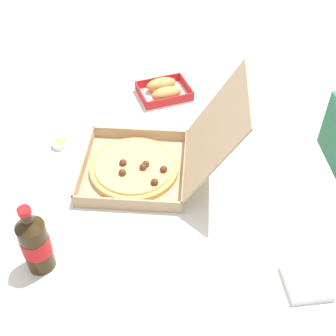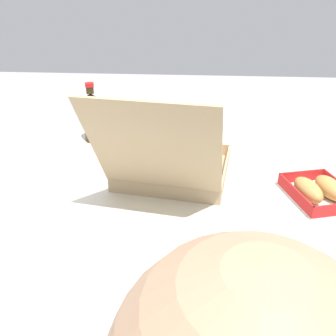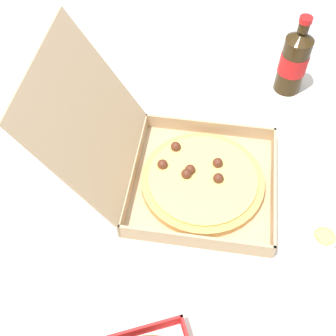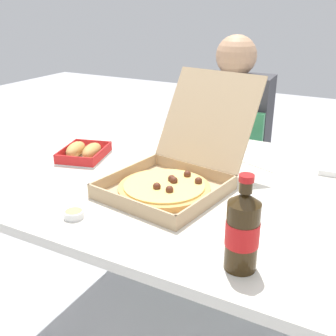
% 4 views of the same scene
% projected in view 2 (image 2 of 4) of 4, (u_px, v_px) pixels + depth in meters
% --- Properties ---
extents(dining_table, '(1.38, 1.00, 0.74)m').
position_uv_depth(dining_table, '(178.00, 214.00, 1.06)').
color(dining_table, silver).
rests_on(dining_table, ground_plane).
extents(pizza_box_open, '(0.40, 0.53, 0.33)m').
position_uv_depth(pizza_box_open, '(172.00, 166.00, 1.09)').
color(pizza_box_open, tan).
rests_on(pizza_box_open, dining_table).
extents(bread_side_box, '(0.20, 0.22, 0.06)m').
position_uv_depth(bread_side_box, '(319.00, 191.00, 1.00)').
color(bread_side_box, white).
rests_on(bread_side_box, dining_table).
extents(cola_bottle, '(0.07, 0.07, 0.22)m').
position_uv_depth(cola_bottle, '(93.00, 117.00, 1.35)').
color(cola_bottle, '#33230F').
rests_on(cola_bottle, dining_table).
extents(paper_menu, '(0.25, 0.22, 0.00)m').
position_uv_depth(paper_menu, '(74.00, 256.00, 0.79)').
color(paper_menu, white).
rests_on(paper_menu, dining_table).
extents(dipping_sauce_cup, '(0.06, 0.06, 0.02)m').
position_uv_depth(dipping_sauce_cup, '(217.00, 141.00, 1.35)').
color(dipping_sauce_cup, white).
rests_on(dipping_sauce_cup, dining_table).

